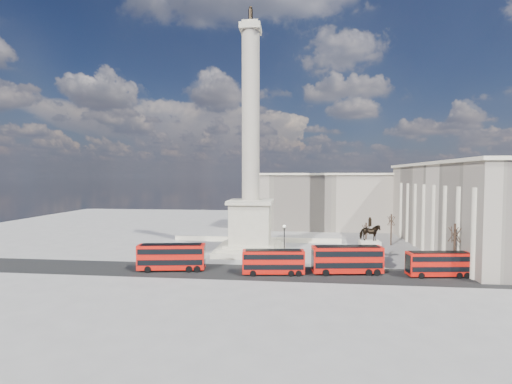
{
  "coord_description": "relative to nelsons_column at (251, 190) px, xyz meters",
  "views": [
    {
      "loc": [
        8.58,
        -64.76,
        15.71
      ],
      "look_at": [
        1.6,
        0.28,
        12.68
      ],
      "focal_mm": 24.0,
      "sensor_mm": 36.0,
      "label": 1
    }
  ],
  "objects": [
    {
      "name": "red_bus_c",
      "position": [
        17.39,
        -14.22,
        -10.55
      ],
      "size": [
        11.34,
        3.89,
        4.5
      ],
      "rotation": [
        0.0,
        0.0,
        0.12
      ],
      "color": "red",
      "rests_on": "ground"
    },
    {
      "name": "building_east",
      "position": [
        45.0,
        5.0,
        -3.59
      ],
      "size": [
        19.0,
        46.0,
        18.6
      ],
      "color": "beige",
      "rests_on": "ground"
    },
    {
      "name": "equestrian_statue",
      "position": [
        21.77,
        -9.91,
        -9.86
      ],
      "size": [
        4.22,
        3.16,
        8.72
      ],
      "color": "beige",
      "rests_on": "ground"
    },
    {
      "name": "red_bus_d",
      "position": [
        31.34,
        -14.3,
        -10.87
      ],
      "size": [
        9.83,
        3.36,
        3.91
      ],
      "rotation": [
        0.0,
        0.0,
        0.12
      ],
      "color": "red",
      "rests_on": "ground"
    },
    {
      "name": "pedestrian_standing",
      "position": [
        32.06,
        -7.53,
        -11.95
      ],
      "size": [
        0.96,
        0.75,
        1.94
      ],
      "primitive_type": "imported",
      "rotation": [
        0.0,
        0.0,
        3.16
      ],
      "color": "black",
      "rests_on": "ground"
    },
    {
      "name": "pedestrian_crossing",
      "position": [
        4.54,
        -6.59,
        -11.94
      ],
      "size": [
        0.75,
        1.22,
        1.95
      ],
      "primitive_type": "imported",
      "rotation": [
        0.0,
        0.0,
        1.83
      ],
      "color": "black",
      "rests_on": "ground"
    },
    {
      "name": "red_bus_b",
      "position": [
        5.64,
        -15.88,
        -10.84
      ],
      "size": [
        9.98,
        3.3,
        3.97
      ],
      "rotation": [
        0.0,
        0.0,
        0.11
      ],
      "color": "red",
      "rests_on": "ground"
    },
    {
      "name": "asphalt_road",
      "position": [
        5.0,
        -15.0,
        -12.91
      ],
      "size": [
        120.0,
        9.0,
        0.01
      ],
      "primitive_type": "cube",
      "color": "black",
      "rests_on": "ground"
    },
    {
      "name": "victorian_lamp",
      "position": [
        7.12,
        -8.19,
        -8.83
      ],
      "size": [
        0.6,
        0.6,
        6.94
      ],
      "rotation": [
        0.0,
        0.0,
        0.18
      ],
      "color": "black",
      "rests_on": "ground"
    },
    {
      "name": "nelsons_column",
      "position": [
        0.0,
        0.0,
        0.0
      ],
      "size": [
        14.0,
        14.0,
        49.85
      ],
      "color": "beige",
      "rests_on": "ground"
    },
    {
      "name": "pedestrian_walking",
      "position": [
        21.07,
        -6.35,
        -12.02
      ],
      "size": [
        0.74,
        0.58,
        1.79
      ],
      "primitive_type": "imported",
      "rotation": [
        0.0,
        0.0,
        0.25
      ],
      "color": "black",
      "rests_on": "ground"
    },
    {
      "name": "ground",
      "position": [
        0.0,
        -5.0,
        -12.92
      ],
      "size": [
        180.0,
        180.0,
        0.0
      ],
      "primitive_type": "plane",
      "color": "gray",
      "rests_on": "ground"
    },
    {
      "name": "red_bus_a",
      "position": [
        -11.3,
        -15.38,
        -10.59
      ],
      "size": [
        11.19,
        3.98,
        4.44
      ],
      "rotation": [
        0.0,
        0.0,
        0.14
      ],
      "color": "red",
      "rests_on": "ground"
    },
    {
      "name": "balustrade_wall",
      "position": [
        0.0,
        11.0,
        -12.37
      ],
      "size": [
        40.0,
        0.6,
        1.1
      ],
      "primitive_type": "cube",
      "color": "beige",
      "rests_on": "ground"
    },
    {
      "name": "bare_tree_far",
      "position": [
        30.92,
        10.31,
        -7.03
      ],
      "size": [
        1.83,
        1.83,
        7.48
      ],
      "rotation": [
        0.0,
        0.0,
        -0.35
      ],
      "color": "#332319",
      "rests_on": "ground"
    },
    {
      "name": "building_northeast",
      "position": [
        20.0,
        35.0,
        -4.59
      ],
      "size": [
        51.0,
        17.0,
        16.6
      ],
      "color": "beige",
      "rests_on": "ground"
    },
    {
      "name": "bare_tree_near",
      "position": [
        34.53,
        -12.21,
        -6.22
      ],
      "size": [
        1.94,
        1.94,
        8.5
      ],
      "rotation": [
        0.0,
        0.0,
        0.3
      ],
      "color": "#332319",
      "rests_on": "ground"
    },
    {
      "name": "bare_tree_mid",
      "position": [
        23.08,
        -0.64,
        -7.53
      ],
      "size": [
        1.8,
        1.8,
        6.84
      ],
      "rotation": [
        0.0,
        0.0,
        0.39
      ],
      "color": "#332319",
      "rests_on": "ground"
    }
  ]
}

